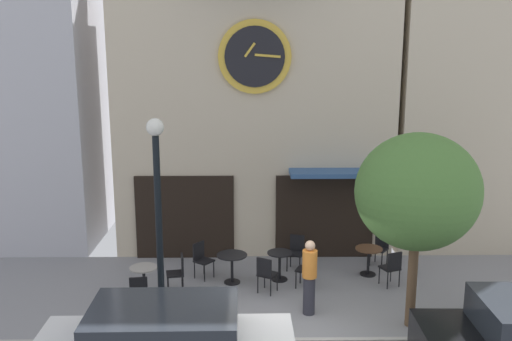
{
  "coord_description": "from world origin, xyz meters",
  "views": [
    {
      "loc": [
        -0.85,
        -9.96,
        5.66
      ],
      "look_at": [
        -0.68,
        2.35,
        2.95
      ],
      "focal_mm": 39.27,
      "sensor_mm": 36.0,
      "label": 1
    }
  ],
  "objects_px": {
    "cafe_chair_outer": "(202,257)",
    "cafe_chair_near_tree": "(308,267)",
    "pedestrian_orange": "(309,276)",
    "cafe_chair_corner": "(139,292)",
    "cafe_table_near_door": "(232,262)",
    "cafe_table_center": "(369,256)",
    "cafe_chair_near_lamp": "(296,250)",
    "cafe_table_leftmost": "(144,277)",
    "street_lamp": "(159,220)",
    "cafe_chair_by_entrance": "(380,245)",
    "street_tree": "(418,192)",
    "cafe_chair_facing_street": "(178,270)",
    "cafe_chair_facing_wall": "(266,272)",
    "cafe_table_center_right": "(280,262)",
    "cafe_chair_right_end": "(392,266)"
  },
  "relations": [
    {
      "from": "cafe_chair_outer",
      "to": "cafe_chair_facing_street",
      "type": "xyz_separation_m",
      "value": [
        -0.48,
        -0.84,
        0.0
      ]
    },
    {
      "from": "cafe_chair_outer",
      "to": "cafe_chair_near_lamp",
      "type": "bearing_deg",
      "value": 11.82
    },
    {
      "from": "cafe_chair_outer",
      "to": "cafe_chair_facing_wall",
      "type": "bearing_deg",
      "value": -31.75
    },
    {
      "from": "cafe_table_center_right",
      "to": "cafe_chair_outer",
      "type": "height_order",
      "value": "cafe_chair_outer"
    },
    {
      "from": "cafe_table_leftmost",
      "to": "cafe_table_near_door",
      "type": "relative_size",
      "value": 0.99
    },
    {
      "from": "street_lamp",
      "to": "cafe_chair_facing_street",
      "type": "distance_m",
      "value": 2.11
    },
    {
      "from": "cafe_chair_corner",
      "to": "pedestrian_orange",
      "type": "height_order",
      "value": "pedestrian_orange"
    },
    {
      "from": "cafe_chair_near_lamp",
      "to": "cafe_chair_by_entrance",
      "type": "bearing_deg",
      "value": 7.18
    },
    {
      "from": "cafe_chair_by_entrance",
      "to": "cafe_table_center_right",
      "type": "bearing_deg",
      "value": -160.06
    },
    {
      "from": "cafe_chair_facing_wall",
      "to": "cafe_chair_facing_street",
      "type": "bearing_deg",
      "value": 176.02
    },
    {
      "from": "cafe_table_leftmost",
      "to": "cafe_chair_near_tree",
      "type": "distance_m",
      "value": 3.88
    },
    {
      "from": "cafe_chair_near_tree",
      "to": "cafe_chair_by_entrance",
      "type": "distance_m",
      "value": 2.54
    },
    {
      "from": "cafe_table_center",
      "to": "cafe_chair_near_lamp",
      "type": "distance_m",
      "value": 1.85
    },
    {
      "from": "cafe_chair_outer",
      "to": "cafe_chair_corner",
      "type": "height_order",
      "value": "same"
    },
    {
      "from": "cafe_chair_outer",
      "to": "cafe_chair_by_entrance",
      "type": "distance_m",
      "value": 4.75
    },
    {
      "from": "cafe_chair_outer",
      "to": "cafe_chair_near_tree",
      "type": "bearing_deg",
      "value": -14.42
    },
    {
      "from": "street_tree",
      "to": "cafe_chair_by_entrance",
      "type": "distance_m",
      "value": 4.1
    },
    {
      "from": "cafe_table_center",
      "to": "pedestrian_orange",
      "type": "height_order",
      "value": "pedestrian_orange"
    },
    {
      "from": "cafe_table_near_door",
      "to": "street_tree",
      "type": "bearing_deg",
      "value": -30.5
    },
    {
      "from": "street_lamp",
      "to": "cafe_chair_facing_wall",
      "type": "bearing_deg",
      "value": 27.18
    },
    {
      "from": "cafe_table_center",
      "to": "cafe_chair_near_tree",
      "type": "height_order",
      "value": "cafe_chair_near_tree"
    },
    {
      "from": "cafe_chair_outer",
      "to": "cafe_chair_corner",
      "type": "relative_size",
      "value": 1.0
    },
    {
      "from": "cafe_table_center_right",
      "to": "cafe_chair_near_lamp",
      "type": "relative_size",
      "value": 0.81
    },
    {
      "from": "cafe_table_center",
      "to": "cafe_chair_by_entrance",
      "type": "relative_size",
      "value": 0.79
    },
    {
      "from": "cafe_chair_near_tree",
      "to": "cafe_chair_outer",
      "type": "bearing_deg",
      "value": 165.58
    },
    {
      "from": "street_lamp",
      "to": "pedestrian_orange",
      "type": "distance_m",
      "value": 3.43
    },
    {
      "from": "cafe_table_center_right",
      "to": "cafe_chair_outer",
      "type": "distance_m",
      "value": 1.96
    },
    {
      "from": "cafe_chair_right_end",
      "to": "cafe_chair_near_tree",
      "type": "distance_m",
      "value": 2.02
    },
    {
      "from": "street_lamp",
      "to": "cafe_chair_near_lamp",
      "type": "height_order",
      "value": "street_lamp"
    },
    {
      "from": "cafe_chair_corner",
      "to": "street_tree",
      "type": "bearing_deg",
      "value": -5.63
    },
    {
      "from": "cafe_chair_by_entrance",
      "to": "cafe_chair_near_lamp",
      "type": "bearing_deg",
      "value": -172.82
    },
    {
      "from": "street_tree",
      "to": "cafe_table_near_door",
      "type": "height_order",
      "value": "street_tree"
    },
    {
      "from": "street_tree",
      "to": "cafe_chair_facing_street",
      "type": "distance_m",
      "value": 5.79
    },
    {
      "from": "cafe_chair_near_lamp",
      "to": "cafe_table_center",
      "type": "bearing_deg",
      "value": -13.05
    },
    {
      "from": "cafe_table_leftmost",
      "to": "cafe_chair_near_tree",
      "type": "relative_size",
      "value": 0.82
    },
    {
      "from": "cafe_chair_near_tree",
      "to": "cafe_chair_by_entrance",
      "type": "xyz_separation_m",
      "value": [
        2.07,
        1.46,
        0.0
      ]
    },
    {
      "from": "cafe_chair_outer",
      "to": "pedestrian_orange",
      "type": "height_order",
      "value": "pedestrian_orange"
    },
    {
      "from": "cafe_table_leftmost",
      "to": "cafe_chair_by_entrance",
      "type": "height_order",
      "value": "cafe_chair_by_entrance"
    },
    {
      "from": "cafe_table_center_right",
      "to": "cafe_chair_facing_street",
      "type": "relative_size",
      "value": 0.81
    },
    {
      "from": "cafe_table_near_door",
      "to": "cafe_chair_near_tree",
      "type": "xyz_separation_m",
      "value": [
        1.84,
        -0.32,
        -0.0
      ]
    },
    {
      "from": "cafe_table_near_door",
      "to": "cafe_chair_near_lamp",
      "type": "height_order",
      "value": "cafe_chair_near_lamp"
    },
    {
      "from": "street_lamp",
      "to": "cafe_table_near_door",
      "type": "xyz_separation_m",
      "value": [
        1.45,
        1.79,
        -1.65
      ]
    },
    {
      "from": "cafe_table_center_right",
      "to": "cafe_table_center",
      "type": "height_order",
      "value": "cafe_table_center_right"
    },
    {
      "from": "cafe_chair_near_tree",
      "to": "cafe_chair_by_entrance",
      "type": "relative_size",
      "value": 1.0
    },
    {
      "from": "cafe_chair_corner",
      "to": "cafe_chair_facing_wall",
      "type": "bearing_deg",
      "value": 20.34
    },
    {
      "from": "cafe_table_near_door",
      "to": "cafe_chair_outer",
      "type": "xyz_separation_m",
      "value": [
        -0.77,
        0.36,
        -0.0
      ]
    },
    {
      "from": "cafe_chair_facing_wall",
      "to": "cafe_chair_facing_street",
      "type": "height_order",
      "value": "same"
    },
    {
      "from": "cafe_chair_near_tree",
      "to": "pedestrian_orange",
      "type": "relative_size",
      "value": 0.54
    },
    {
      "from": "street_tree",
      "to": "cafe_chair_near_lamp",
      "type": "distance_m",
      "value": 4.4
    },
    {
      "from": "cafe_table_leftmost",
      "to": "cafe_chair_near_tree",
      "type": "bearing_deg",
      "value": 6.96
    }
  ]
}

